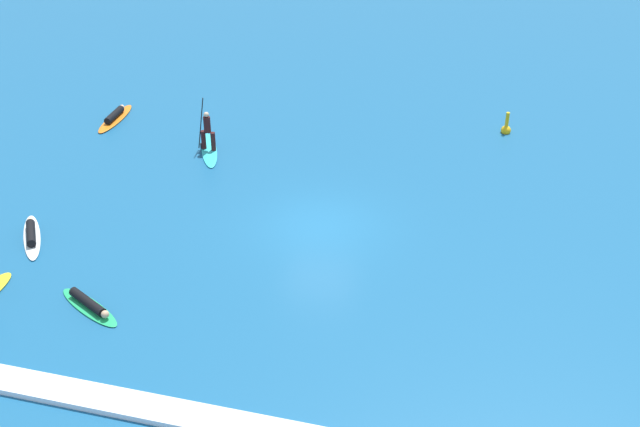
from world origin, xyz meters
TOP-DOWN VIEW (x-y plane):
  - ground_plane at (0.00, 0.00)m, footprint 120.00×120.00m
  - surfer_on_teal_board at (-5.88, 4.40)m, footprint 1.88×3.12m
  - surfer_on_orange_board at (-11.00, 6.19)m, footprint 0.72×3.04m
  - surfer_on_green_board at (-5.59, -6.29)m, footprint 2.68×1.82m
  - surfer_on_white_board at (-9.40, -3.27)m, footprint 2.08×2.79m
  - marker_buoy at (5.87, 9.21)m, footprint 0.43×0.43m
  - wave_crest at (0.00, -9.76)m, footprint 25.92×0.90m

SIDE VIEW (x-z plane):
  - ground_plane at x=0.00m, z-range 0.00..0.00m
  - wave_crest at x=0.00m, z-range 0.00..0.18m
  - surfer_on_orange_board at x=-11.00m, z-range -0.07..0.34m
  - surfer_on_green_board at x=-5.59m, z-range -0.04..0.32m
  - surfer_on_white_board at x=-9.40m, z-range -0.06..0.34m
  - marker_buoy at x=5.87m, z-range -0.34..0.71m
  - surfer_on_teal_board at x=-5.88m, z-range -0.75..1.58m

